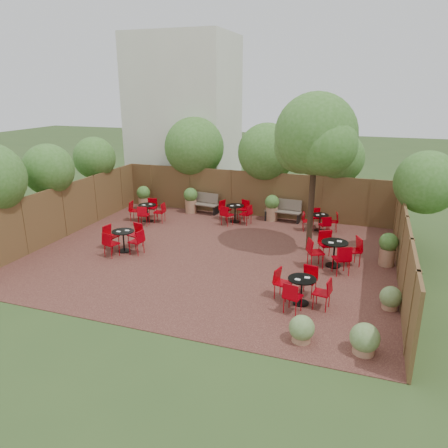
% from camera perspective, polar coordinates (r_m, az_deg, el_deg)
% --- Properties ---
extents(ground, '(80.00, 80.00, 0.00)m').
position_cam_1_polar(ground, '(14.70, -1.66, -4.17)').
color(ground, '#354F23').
rests_on(ground, ground).
extents(courtyard_paving, '(12.00, 10.00, 0.02)m').
position_cam_1_polar(courtyard_paving, '(14.70, -1.66, -4.13)').
color(courtyard_paving, '#3C1D18').
rests_on(courtyard_paving, ground).
extents(fence_back, '(12.00, 0.08, 2.00)m').
position_cam_1_polar(fence_back, '(18.93, 3.70, 4.05)').
color(fence_back, '#50351D').
rests_on(fence_back, ground).
extents(fence_left, '(0.08, 10.00, 2.00)m').
position_cam_1_polar(fence_left, '(17.34, -20.57, 1.62)').
color(fence_left, '#50351D').
rests_on(fence_left, ground).
extents(fence_right, '(0.08, 10.00, 2.00)m').
position_cam_1_polar(fence_right, '(13.55, 22.79, -3.07)').
color(fence_right, '#50351D').
rests_on(fence_right, ground).
extents(neighbour_building, '(5.00, 4.00, 8.00)m').
position_cam_1_polar(neighbour_building, '(22.80, -5.30, 14.01)').
color(neighbour_building, silver).
rests_on(neighbour_building, ground).
extents(overhang_foliage, '(15.49, 10.75, 2.76)m').
position_cam_1_polar(overhang_foliage, '(17.58, -2.67, 8.69)').
color(overhang_foliage, '#386922').
rests_on(overhang_foliage, ground).
extents(courtyard_tree, '(2.82, 2.72, 5.38)m').
position_cam_1_polar(courtyard_tree, '(14.46, 12.08, 11.03)').
color(courtyard_tree, black).
rests_on(courtyard_tree, courtyard_paving).
extents(park_bench_left, '(1.54, 0.67, 0.93)m').
position_cam_1_polar(park_bench_left, '(19.40, -2.90, 2.87)').
color(park_bench_left, brown).
rests_on(park_bench_left, courtyard_paving).
extents(park_bench_right, '(1.55, 0.61, 0.94)m').
position_cam_1_polar(park_bench_right, '(18.37, 7.93, 1.87)').
color(park_bench_right, brown).
rests_on(park_bench_right, courtyard_paving).
extents(bistro_tables, '(9.59, 7.79, 0.95)m').
position_cam_1_polar(bistro_tables, '(15.29, 2.02, -1.47)').
color(bistro_tables, black).
rests_on(bistro_tables, courtyard_paving).
extents(planters, '(11.21, 4.12, 1.15)m').
position_cam_1_polar(planters, '(17.89, 1.08, 2.02)').
color(planters, '#986A4C').
rests_on(planters, courtyard_paving).
extents(low_shrubs, '(2.50, 2.86, 0.69)m').
position_cam_1_polar(low_shrubs, '(10.50, 16.95, -12.60)').
color(low_shrubs, '#986A4C').
rests_on(low_shrubs, courtyard_paving).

